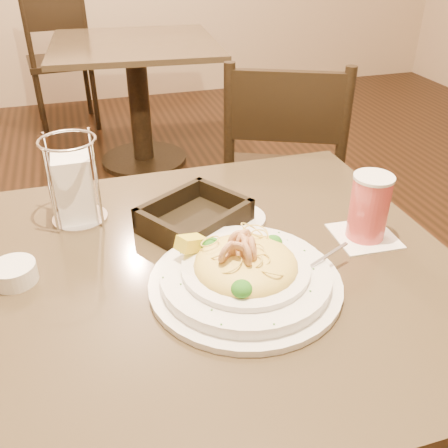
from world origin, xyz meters
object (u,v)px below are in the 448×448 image
object	(u,v)px
background_table	(137,83)
napkin_caddy	(75,186)
side_plate	(235,218)
pasta_bowl	(245,272)
butter_ramekin	(14,273)
drink_glass	(369,208)
dining_chair_near	(282,177)
dining_chair_far	(60,57)
bread_basket	(195,219)
main_table	(227,348)

from	to	relation	value
background_table	napkin_caddy	xyz separation A→B (m)	(-0.38, -1.87, 0.31)
side_plate	background_table	bearing A→B (deg)	88.52
background_table	napkin_caddy	size ratio (longest dim) A/B	5.00
background_table	napkin_caddy	distance (m)	1.94
background_table	pasta_bowl	world-z (taller)	pasta_bowl
background_table	side_plate	size ratio (longest dim) A/B	7.00
napkin_caddy	butter_ramekin	bearing A→B (deg)	-122.85
pasta_bowl	drink_glass	size ratio (longest dim) A/B	2.72
background_table	side_plate	distance (m)	1.99
dining_chair_near	dining_chair_far	xyz separation A→B (m)	(-0.74, 2.16, 0.00)
dining_chair_far	side_plate	size ratio (longest dim) A/B	6.72
background_table	dining_chair_near	distance (m)	1.42
napkin_caddy	butter_ramekin	size ratio (longest dim) A/B	2.33
pasta_bowl	drink_glass	world-z (taller)	drink_glass
background_table	bread_basket	distance (m)	2.00
dining_chair_near	butter_ramekin	world-z (taller)	dining_chair_near
main_table	side_plate	distance (m)	0.29
bread_basket	butter_ramekin	distance (m)	0.38
dining_chair_near	drink_glass	xyz separation A→B (m)	(-0.13, -0.74, 0.29)
bread_basket	side_plate	distance (m)	0.09
napkin_caddy	side_plate	world-z (taller)	napkin_caddy
background_table	dining_chair_far	size ratio (longest dim) A/B	1.04
main_table	background_table	xyz separation A→B (m)	(0.12, 2.13, 0.00)
pasta_bowl	drink_glass	bearing A→B (deg)	15.91
dining_chair_near	pasta_bowl	bearing A→B (deg)	86.73
dining_chair_far	pasta_bowl	world-z (taller)	dining_chair_far
bread_basket	drink_glass	bearing A→B (deg)	-22.77
side_plate	butter_ramekin	distance (m)	0.47
background_table	dining_chair_near	bearing A→B (deg)	-76.84
napkin_caddy	background_table	bearing A→B (deg)	78.47
dining_chair_near	dining_chair_far	world-z (taller)	same
drink_glass	side_plate	world-z (taller)	drink_glass
dining_chair_near	napkin_caddy	world-z (taller)	dining_chair_near
background_table	main_table	bearing A→B (deg)	-93.13
background_table	side_plate	xyz separation A→B (m)	(-0.05, -1.98, 0.23)
dining_chair_near	dining_chair_far	distance (m)	2.28
side_plate	butter_ramekin	xyz separation A→B (m)	(-0.46, -0.09, 0.01)
main_table	dining_chair_far	bearing A→B (deg)	95.89
main_table	bread_basket	distance (m)	0.29
dining_chair_far	drink_glass	bearing A→B (deg)	96.75
pasta_bowl	drink_glass	distance (m)	0.31
side_plate	pasta_bowl	bearing A→B (deg)	-103.29
pasta_bowl	background_table	bearing A→B (deg)	87.27
dining_chair_near	side_plate	size ratio (longest dim) A/B	6.72
dining_chair_far	bread_basket	bearing A→B (deg)	90.54
dining_chair_far	side_plate	distance (m)	2.78
dining_chair_near	side_plate	distance (m)	0.74
drink_glass	bread_basket	distance (m)	0.37
background_table	drink_glass	distance (m)	2.15
background_table	dining_chair_far	world-z (taller)	dining_chair_far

